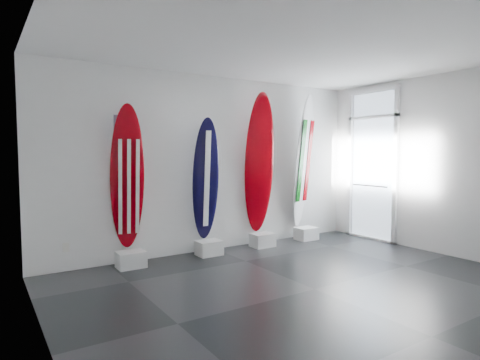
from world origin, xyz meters
TOP-DOWN VIEW (x-y plane):
  - floor at (0.00, 0.00)m, footprint 6.00×6.00m
  - ceiling at (0.00, 0.00)m, footprint 6.00×6.00m
  - wall_back at (0.00, 2.50)m, footprint 6.00×0.00m
  - wall_left at (-3.00, 0.00)m, footprint 0.00×5.00m
  - wall_right at (3.00, 0.00)m, footprint 0.00×5.00m
  - display_block_usa at (-1.61, 2.18)m, footprint 0.40×0.30m
  - surfboard_usa at (-1.61, 2.28)m, footprint 0.57×0.52m
  - display_block_navy at (-0.30, 2.18)m, footprint 0.40×0.30m
  - surfboard_navy at (-0.30, 2.28)m, footprint 0.50×0.36m
  - display_block_swiss at (0.80, 2.18)m, footprint 0.40×0.30m
  - surfboard_swiss at (0.80, 2.28)m, footprint 0.62×0.43m
  - display_block_italy at (1.85, 2.18)m, footprint 0.40×0.30m
  - surfboard_italy at (1.85, 2.28)m, footprint 0.66×0.51m
  - wall_outlet at (-2.45, 2.48)m, footprint 0.09×0.02m
  - glass_door at (2.97, 1.55)m, footprint 0.12×1.16m
  - balcony at (4.30, 1.55)m, footprint 2.80×2.20m

SIDE VIEW (x-z plane):
  - floor at x=0.00m, z-range 0.00..0.00m
  - display_block_usa at x=-1.61m, z-range 0.00..0.24m
  - display_block_navy at x=-0.30m, z-range 0.00..0.24m
  - display_block_swiss at x=0.80m, z-range 0.00..0.24m
  - display_block_italy at x=1.85m, z-range 0.00..0.24m
  - wall_outlet at x=-2.45m, z-range 0.28..0.41m
  - balcony at x=4.30m, z-range -0.10..1.10m
  - surfboard_navy at x=-0.30m, z-range 0.24..2.27m
  - surfboard_usa at x=-1.61m, z-range 0.23..2.40m
  - glass_door at x=2.97m, z-range 0.00..2.85m
  - surfboard_swiss at x=0.80m, z-range 0.24..2.76m
  - wall_back at x=0.00m, z-range -1.50..4.50m
  - wall_left at x=-3.00m, z-range -1.00..4.00m
  - wall_right at x=3.00m, z-range -1.00..4.00m
  - surfboard_italy at x=1.85m, z-range 0.24..2.81m
  - ceiling at x=0.00m, z-range 3.00..3.00m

